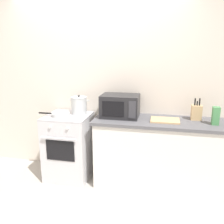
{
  "coord_description": "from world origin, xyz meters",
  "views": [
    {
      "loc": [
        0.91,
        -2.37,
        1.79
      ],
      "look_at": [
        0.28,
        0.6,
        1.0
      ],
      "focal_mm": 38.01,
      "sensor_mm": 36.0,
      "label": 1
    }
  ],
  "objects": [
    {
      "name": "countertop_right",
      "position": [
        0.9,
        0.62,
        0.9
      ],
      "size": [
        1.7,
        0.6,
        0.04
      ],
      "primitive_type": "cube",
      "color": "#59595E",
      "rests_on": "lower_cabinet_right"
    },
    {
      "name": "stock_pot",
      "position": [
        -0.22,
        0.7,
        1.04
      ],
      "size": [
        0.3,
        0.22,
        0.27
      ],
      "color": "silver",
      "rests_on": "stove"
    },
    {
      "name": "back_wall",
      "position": [
        0.3,
        0.97,
        1.25
      ],
      "size": [
        4.4,
        0.1,
        2.5
      ],
      "primitive_type": "cube",
      "color": "silver",
      "rests_on": "ground_plane"
    },
    {
      "name": "ground_plane",
      "position": [
        0.0,
        0.0,
        0.0
      ],
      "size": [
        10.0,
        10.0,
        0.0
      ],
      "primitive_type": "plane",
      "color": "#B2ADA3"
    },
    {
      "name": "lower_cabinet_right",
      "position": [
        0.9,
        0.62,
        0.44
      ],
      "size": [
        1.64,
        0.56,
        0.88
      ],
      "primitive_type": "cube",
      "color": "white",
      "rests_on": "ground_plane"
    },
    {
      "name": "pasta_box",
      "position": [
        1.56,
        0.57,
        1.03
      ],
      "size": [
        0.08,
        0.08,
        0.22
      ],
      "primitive_type": "cube",
      "color": "#4C9356",
      "rests_on": "countertop_right"
    },
    {
      "name": "frying_pan",
      "position": [
        -0.42,
        0.52,
        0.95
      ],
      "size": [
        0.44,
        0.24,
        0.05
      ],
      "color": "silver",
      "rests_on": "stove"
    },
    {
      "name": "knife_block",
      "position": [
        1.36,
        0.74,
        1.02
      ],
      "size": [
        0.13,
        0.1,
        0.28
      ],
      "color": "tan",
      "rests_on": "countertop_right"
    },
    {
      "name": "cutting_board",
      "position": [
        0.97,
        0.6,
        0.93
      ],
      "size": [
        0.36,
        0.26,
        0.02
      ],
      "primitive_type": "cube",
      "color": "tan",
      "rests_on": "countertop_right"
    },
    {
      "name": "microwave",
      "position": [
        0.37,
        0.68,
        1.07
      ],
      "size": [
        0.5,
        0.37,
        0.3
      ],
      "color": "#232326",
      "rests_on": "countertop_right"
    },
    {
      "name": "stove",
      "position": [
        -0.35,
        0.6,
        0.46
      ],
      "size": [
        0.6,
        0.64,
        0.92
      ],
      "color": "silver",
      "rests_on": "ground_plane"
    }
  ]
}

